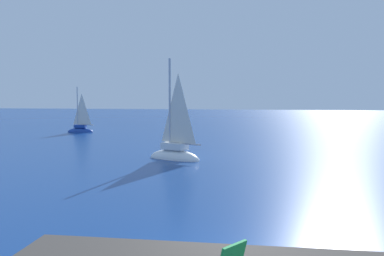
# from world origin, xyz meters

# --- Properties ---
(sailboat_near) EXTENTS (3.12, 2.15, 5.65)m
(sailboat_near) POSITION_xyz_m (-3.81, 13.83, 0.31)
(sailboat_near) COLOR white
(sailboat_near) RESTS_ON ground
(sailboat_far) EXTENTS (2.33, 0.90, 4.27)m
(sailboat_far) POSITION_xyz_m (-14.59, 27.85, 0.23)
(sailboat_far) COLOR #193D99
(sailboat_far) RESTS_ON ground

